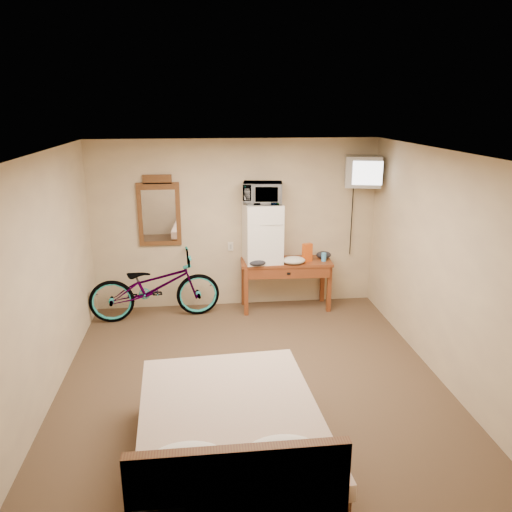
% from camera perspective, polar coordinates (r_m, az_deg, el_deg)
% --- Properties ---
extents(room, '(4.60, 4.64, 2.50)m').
position_cam_1_polar(room, '(5.19, -0.50, -2.21)').
color(room, '#4A3525').
rests_on(room, ground).
extents(desk, '(1.35, 0.57, 0.75)m').
position_cam_1_polar(desk, '(7.37, 3.48, -1.51)').
color(desk, maroon).
rests_on(desk, floor).
extents(mini_fridge, '(0.56, 0.54, 0.86)m').
position_cam_1_polar(mini_fridge, '(7.22, 0.74, 2.69)').
color(mini_fridge, white).
rests_on(mini_fridge, desk).
extents(microwave, '(0.59, 0.44, 0.30)m').
position_cam_1_polar(microwave, '(7.10, 0.76, 7.23)').
color(microwave, white).
rests_on(microwave, mini_fridge).
extents(snack_bag, '(0.15, 0.12, 0.27)m').
position_cam_1_polar(snack_bag, '(7.31, 5.88, 0.40)').
color(snack_bag, '#CA4C12').
rests_on(snack_bag, desk).
extents(blue_cup, '(0.07, 0.07, 0.13)m').
position_cam_1_polar(blue_cup, '(7.37, 7.75, -0.11)').
color(blue_cup, '#44A4E9').
rests_on(blue_cup, desk).
extents(cloth_cream, '(0.34, 0.26, 0.10)m').
position_cam_1_polar(cloth_cream, '(7.21, 4.33, -0.49)').
color(cloth_cream, beige).
rests_on(cloth_cream, desk).
extents(cloth_dark_a, '(0.26, 0.20, 0.10)m').
position_cam_1_polar(cloth_dark_a, '(7.10, 0.11, -0.73)').
color(cloth_dark_a, black).
rests_on(cloth_dark_a, desk).
extents(cloth_dark_b, '(0.23, 0.18, 0.10)m').
position_cam_1_polar(cloth_dark_b, '(7.52, 7.74, 0.14)').
color(cloth_dark_b, black).
rests_on(cloth_dark_b, desk).
extents(crt_television, '(0.58, 0.63, 0.43)m').
position_cam_1_polar(crt_television, '(7.33, 12.10, 9.45)').
color(crt_television, black).
rests_on(crt_television, room).
extents(wall_mirror, '(0.61, 0.04, 1.03)m').
position_cam_1_polar(wall_mirror, '(7.33, -11.02, 4.99)').
color(wall_mirror, brown).
rests_on(wall_mirror, room).
extents(bicycle, '(1.90, 0.85, 0.96)m').
position_cam_1_polar(bicycle, '(7.23, -11.48, -3.41)').
color(bicycle, black).
rests_on(bicycle, floor).
extents(bed, '(1.58, 2.04, 0.90)m').
position_cam_1_polar(bed, '(4.40, -2.90, -20.23)').
color(bed, brown).
rests_on(bed, floor).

